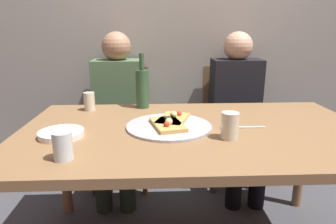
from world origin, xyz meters
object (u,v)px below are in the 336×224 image
Objects in this scene: pizza_tray at (169,126)px; wine_bottle at (142,88)px; pizza_slice_extra at (173,119)px; wine_glass at (89,101)px; tumbler_near at (63,146)px; pizza_slice_last at (168,124)px; dining_table at (195,141)px; plate_stack at (61,134)px; chair_right at (232,116)px; tumbler_far at (230,126)px; guest_in_sweater at (118,107)px; table_knife at (243,127)px; guest_in_beanie at (238,106)px; chair_left at (121,118)px.

wine_bottle is at bearing 110.30° from pizza_tray.
pizza_slice_extra is 0.55m from wine_glass.
pizza_slice_extra is 0.59m from tumbler_near.
wine_bottle reaches higher than pizza_slice_last.
dining_table is at bearing -38.92° from pizza_slice_extra.
wine_glass is at bearing 143.41° from pizza_tray.
pizza_slice_extra is 0.77× the size of wine_bottle.
plate_stack is 0.22× the size of chair_right.
pizza_tray is at bearing 147.76° from tumbler_far.
guest_in_sweater is (-0.46, 0.73, -0.02)m from dining_table.
tumbler_far is at bearing -4.64° from plate_stack.
table_knife is (0.76, 0.32, -0.05)m from tumbler_near.
dining_table is at bearing -8.10° from pizza_tray.
pizza_tray is 2.09× the size of plate_stack.
pizza_slice_last is 1.11× the size of table_knife.
wine_bottle is 0.79m from guest_in_beanie.
chair_right reaches higher than plate_stack.
table_knife is at bearing -0.83° from pizza_slice_last.
guest_in_beanie reaches higher than table_knife.
wine_bottle reaches higher than chair_right.
wine_bottle reaches higher than table_knife.
chair_right is at bearing 43.17° from plate_stack.
tumbler_near is 1.43m from guest_in_beanie.
plate_stack is (-0.04, -0.44, -0.04)m from wine_glass.
guest_in_beanie is at bearing -180.00° from guest_in_sweater.
tumbler_near is 1.00× the size of wine_glass.
guest_in_sweater reaches higher than tumbler_far.
guest_in_sweater is (-0.34, 0.71, -0.09)m from pizza_tray.
guest_in_sweater reaches higher than dining_table.
chair_left reaches higher than pizza_slice_extra.
chair_left reaches higher than pizza_tray.
pizza_slice_last is 0.27× the size of chair_right.
pizza_slice_last is 0.37m from table_knife.
plate_stack is 0.17× the size of guest_in_beanie.
tumbler_far is at bearing 120.05° from chair_left.
wine_bottle is at bearing 35.18° from chair_right.
chair_left is (-0.20, 0.48, -0.33)m from wine_bottle.
pizza_slice_last is (-0.01, -0.02, 0.02)m from pizza_tray.
wine_bottle is 0.32m from wine_glass.
chair_right is (0.99, 0.53, -0.26)m from wine_glass.
wine_glass is at bearing 93.74° from tumbler_near.
pizza_slice_extra is at bearing 43.71° from tumbler_near.
pizza_slice_extra is 0.35m from table_knife.
tumbler_far is (0.66, 0.18, 0.01)m from tumbler_near.
chair_right is (0.68, 0.48, -0.33)m from wine_bottle.
tumbler_near is 0.54× the size of plate_stack.
chair_left is (0.11, 0.53, -0.26)m from wine_glass.
dining_table is 14.19× the size of tumbler_far.
plate_stack is at bearing 79.59° from guest_in_sweater.
wine_glass is 0.12× the size of chair_right.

